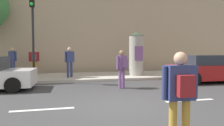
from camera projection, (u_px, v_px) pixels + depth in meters
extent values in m
plane|color=#38383A|center=(123.00, 105.00, 6.59)|extent=(80.00, 80.00, 0.00)
cube|color=#B2ADA3|center=(92.00, 76.00, 13.38)|extent=(36.00, 4.00, 0.15)
cube|color=silver|center=(43.00, 110.00, 6.03)|extent=(1.80, 0.16, 0.01)
cube|color=silver|center=(190.00, 100.00, 7.15)|extent=(1.80, 0.16, 0.01)
cube|color=tan|center=(83.00, 10.00, 17.95)|extent=(36.00, 5.00, 10.46)
cylinder|color=black|center=(33.00, 44.00, 10.91)|extent=(0.12, 0.12, 3.77)
cube|color=black|center=(32.00, 0.00, 10.60)|extent=(0.24, 0.24, 0.75)
sphere|color=green|center=(32.00, 4.00, 10.49)|extent=(0.16, 0.16, 0.16)
cylinder|color=#9E9B93|center=(136.00, 55.00, 13.34)|extent=(0.90, 0.90, 2.54)
cone|color=#334C33|center=(136.00, 34.00, 13.26)|extent=(0.99, 0.99, 0.20)
cube|color=#724C84|center=(139.00, 53.00, 12.88)|extent=(0.54, 0.02, 0.90)
cylinder|color=#B78C33|center=(186.00, 123.00, 3.67)|extent=(0.14, 0.14, 0.85)
cylinder|color=#B78C33|center=(173.00, 124.00, 3.63)|extent=(0.14, 0.14, 0.85)
cube|color=navy|center=(180.00, 82.00, 3.61)|extent=(0.50, 0.26, 0.60)
cylinder|color=navy|center=(195.00, 82.00, 3.66)|extent=(0.09, 0.09, 0.57)
cylinder|color=navy|center=(164.00, 83.00, 3.56)|extent=(0.09, 0.09, 0.57)
sphere|color=tan|center=(181.00, 58.00, 3.59)|extent=(0.23, 0.23, 0.23)
cube|color=maroon|center=(186.00, 86.00, 3.43)|extent=(0.29, 0.17, 0.36)
cylinder|color=#724C84|center=(120.00, 79.00, 9.44)|extent=(0.14, 0.14, 0.87)
cylinder|color=#724C84|center=(123.00, 78.00, 9.62)|extent=(0.14, 0.14, 0.87)
cube|color=#724C84|center=(122.00, 62.00, 9.49)|extent=(0.53, 0.48, 0.62)
cylinder|color=#724C84|center=(118.00, 63.00, 9.27)|extent=(0.09, 0.09, 0.59)
cylinder|color=#724C84|center=(125.00, 62.00, 9.71)|extent=(0.09, 0.09, 0.59)
sphere|color=#8C664C|center=(122.00, 53.00, 9.46)|extent=(0.24, 0.24, 0.24)
cube|color=#724C84|center=(125.00, 63.00, 9.37)|extent=(0.32, 0.29, 0.36)
cylinder|color=navy|center=(14.00, 68.00, 13.44)|extent=(0.14, 0.14, 0.90)
cylinder|color=navy|center=(11.00, 68.00, 13.46)|extent=(0.14, 0.14, 0.90)
cube|color=navy|center=(12.00, 56.00, 13.41)|extent=(0.46, 0.37, 0.64)
cylinder|color=navy|center=(16.00, 56.00, 13.37)|extent=(0.09, 0.09, 0.60)
cylinder|color=navy|center=(9.00, 56.00, 13.44)|extent=(0.09, 0.09, 0.60)
sphere|color=tan|center=(12.00, 49.00, 13.38)|extent=(0.24, 0.24, 0.24)
cylinder|color=#B78C33|center=(36.00, 68.00, 13.54)|extent=(0.14, 0.14, 0.87)
cylinder|color=#B78C33|center=(32.00, 68.00, 13.46)|extent=(0.14, 0.14, 0.87)
cube|color=maroon|center=(34.00, 57.00, 13.46)|extent=(0.49, 0.30, 0.62)
cylinder|color=maroon|center=(39.00, 57.00, 13.56)|extent=(0.09, 0.09, 0.59)
cylinder|color=maroon|center=(29.00, 57.00, 13.36)|extent=(0.09, 0.09, 0.59)
sphere|color=tan|center=(34.00, 50.00, 13.43)|extent=(0.24, 0.24, 0.24)
cube|color=#4C4C51|center=(34.00, 57.00, 13.29)|extent=(0.30, 0.20, 0.36)
cylinder|color=navy|center=(68.00, 70.00, 12.19)|extent=(0.14, 0.14, 0.89)
cylinder|color=navy|center=(71.00, 70.00, 12.38)|extent=(0.14, 0.14, 0.89)
cube|color=navy|center=(70.00, 57.00, 12.24)|extent=(0.55, 0.48, 0.63)
cylinder|color=navy|center=(65.00, 57.00, 12.02)|extent=(0.09, 0.09, 0.60)
cylinder|color=navy|center=(74.00, 57.00, 12.46)|extent=(0.09, 0.09, 0.60)
sphere|color=tan|center=(69.00, 49.00, 12.22)|extent=(0.24, 0.24, 0.24)
cube|color=maroon|center=(68.00, 57.00, 12.36)|extent=(0.32, 0.29, 0.36)
cylinder|color=black|center=(13.00, 85.00, 8.41)|extent=(0.65, 0.25, 0.64)
cylinder|color=black|center=(23.00, 80.00, 10.05)|extent=(0.65, 0.25, 0.64)
cube|color=maroon|center=(211.00, 72.00, 11.41)|extent=(4.49, 1.92, 0.77)
cube|color=#262D38|center=(208.00, 60.00, 11.33)|extent=(2.53, 1.68, 0.52)
cylinder|color=black|center=(195.00, 79.00, 10.28)|extent=(0.65, 0.24, 0.64)
cylinder|color=black|center=(177.00, 75.00, 11.93)|extent=(0.65, 0.24, 0.64)
cylinder|color=black|center=(224.00, 74.00, 12.57)|extent=(0.65, 0.24, 0.64)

